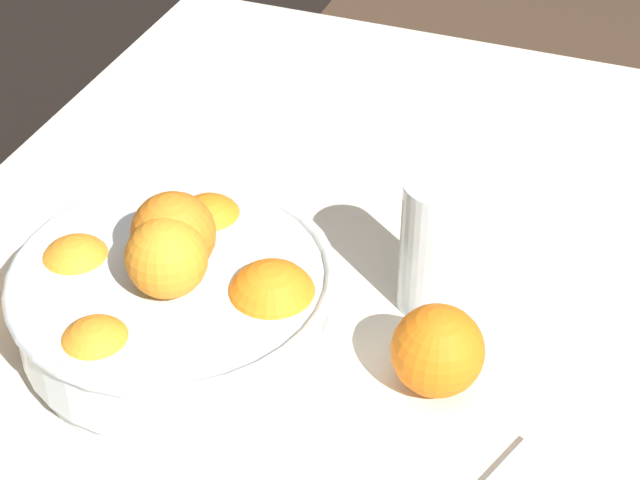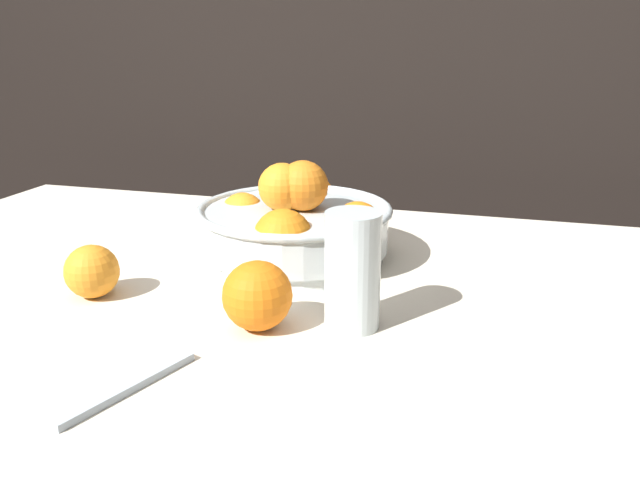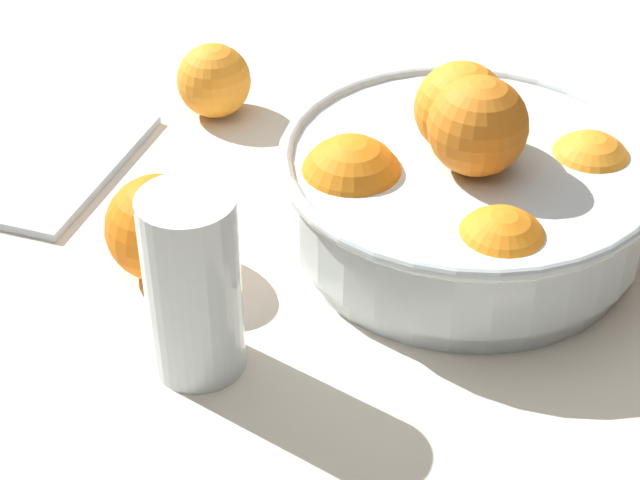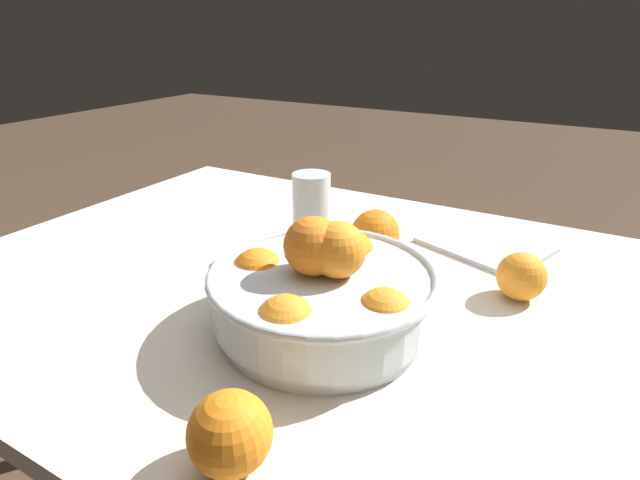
{
  "view_description": "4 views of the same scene",
  "coord_description": "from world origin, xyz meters",
  "views": [
    {
      "loc": [
        -0.6,
        -0.27,
        1.43
      ],
      "look_at": [
        0.11,
        0.01,
        0.83
      ],
      "focal_mm": 60.0,
      "sensor_mm": 36.0,
      "label": 1
    },
    {
      "loc": [
        0.29,
        -0.74,
        1.08
      ],
      "look_at": [
        0.09,
        -0.01,
        0.83
      ],
      "focal_mm": 35.0,
      "sensor_mm": 36.0,
      "label": 2
    },
    {
      "loc": [
        0.69,
        -0.02,
        1.27
      ],
      "look_at": [
        0.09,
        -0.01,
        0.81
      ],
      "focal_mm": 60.0,
      "sensor_mm": 36.0,
      "label": 3
    },
    {
      "loc": [
        -0.25,
        0.59,
        1.12
      ],
      "look_at": [
        0.09,
        -0.01,
        0.82
      ],
      "focal_mm": 28.0,
      "sensor_mm": 36.0,
      "label": 4
    }
  ],
  "objects": [
    {
      "name": "fruit_bowl",
      "position": [
        0.02,
        0.11,
        0.81
      ],
      "size": [
        0.29,
        0.29,
        0.15
      ],
      "color": "silver",
      "rests_on": "dining_table"
    },
    {
      "name": "dining_table",
      "position": [
        0.0,
        0.0,
        0.67
      ],
      "size": [
        1.37,
        0.86,
        0.75
      ],
      "color": "beige",
      "rests_on": "ground_plane"
    },
    {
      "name": "juice_glass",
      "position": [
        0.15,
        -0.09,
        0.82
      ],
      "size": [
        0.06,
        0.06,
        0.14
      ],
      "color": "#F4A314",
      "rests_on": "dining_table"
    },
    {
      "name": "orange_loose_near_bowl",
      "position": [
        0.05,
        -0.13,
        0.79
      ],
      "size": [
        0.08,
        0.08,
        0.08
      ],
      "primitive_type": "sphere",
      "color": "orange",
      "rests_on": "dining_table"
    }
  ]
}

